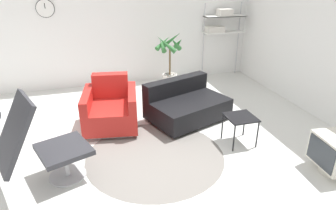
{
  "coord_description": "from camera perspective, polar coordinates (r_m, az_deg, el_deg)",
  "views": [
    {
      "loc": [
        -0.72,
        -3.45,
        2.3
      ],
      "look_at": [
        0.38,
        0.28,
        0.55
      ],
      "focal_mm": 32.0,
      "sensor_mm": 36.0,
      "label": 1
    }
  ],
  "objects": [
    {
      "name": "ground_plane",
      "position": [
        4.21,
        -3.89,
        -8.98
      ],
      "size": [
        12.0,
        12.0,
        0.0
      ],
      "primitive_type": "plane",
      "color": "silver"
    },
    {
      "name": "wall_back",
      "position": [
        6.52,
        -10.27,
        15.89
      ],
      "size": [
        12.0,
        0.09,
        2.8
      ],
      "color": "white",
      "rests_on": "ground_plane"
    },
    {
      "name": "round_rug",
      "position": [
        4.13,
        -2.47,
        -9.63
      ],
      "size": [
        1.87,
        1.87,
        0.01
      ],
      "color": "slate",
      "rests_on": "ground_plane"
    },
    {
      "name": "lounge_chair",
      "position": [
        3.54,
        -25.56,
        -4.98
      ],
      "size": [
        1.17,
        0.88,
        1.22
      ],
      "rotation": [
        0.0,
        0.0,
        -1.21
      ],
      "color": "#BCBCC1",
      "rests_on": "ground_plane"
    },
    {
      "name": "armchair_red",
      "position": [
        4.82,
        -10.81,
        -0.91
      ],
      "size": [
        0.94,
        0.99,
        0.79
      ],
      "rotation": [
        0.0,
        0.0,
        2.98
      ],
      "color": "silver",
      "rests_on": "ground_plane"
    },
    {
      "name": "couch_low",
      "position": [
        5.01,
        3.45,
        -0.16
      ],
      "size": [
        1.46,
        1.22,
        0.64
      ],
      "rotation": [
        0.0,
        0.0,
        3.48
      ],
      "color": "black",
      "rests_on": "ground_plane"
    },
    {
      "name": "side_table",
      "position": [
        4.36,
        13.66,
        -2.73
      ],
      "size": [
        0.4,
        0.4,
        0.42
      ],
      "color": "black",
      "rests_on": "ground_plane"
    },
    {
      "name": "potted_plant",
      "position": [
        6.31,
        0.33,
        7.78
      ],
      "size": [
        0.61,
        0.64,
        1.18
      ],
      "color": "silver",
      "rests_on": "ground_plane"
    },
    {
      "name": "shelf_unit",
      "position": [
        6.99,
        10.21,
        15.21
      ],
      "size": [
        0.94,
        0.28,
        1.67
      ],
      "color": "#BCBCC1",
      "rests_on": "ground_plane"
    }
  ]
}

